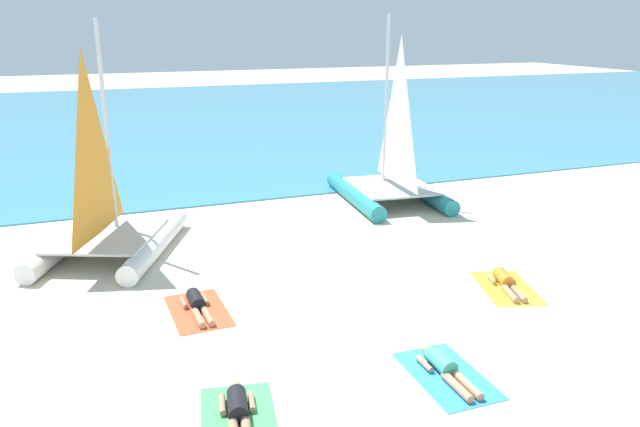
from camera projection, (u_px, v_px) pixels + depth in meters
ground_plane at (261, 204)px, 20.18m from camera, size 120.00×120.00×0.00m
ocean_water at (172, 118)px, 38.37m from camera, size 120.00×40.00×0.05m
sailboat_white at (107, 222)px, 15.53m from camera, size 4.34×5.17×5.76m
sailboat_teal at (391, 176)px, 20.20m from camera, size 3.29×4.78×5.91m
towel_leftmost at (239, 421)px, 9.14m from camera, size 1.42×2.06×0.01m
sunbather_leftmost at (238, 411)px, 9.17m from camera, size 0.67×1.56×0.30m
towel_center_left at (198, 311)px, 12.66m from camera, size 1.16×1.93×0.01m
sunbather_center_left at (197, 304)px, 12.68m from camera, size 0.55×1.56×0.30m
towel_center_right at (447, 375)px, 10.33m from camera, size 1.12×1.91×0.01m
sunbather_center_right at (445, 367)px, 10.35m from camera, size 0.54×1.56×0.30m
towel_rightmost at (506, 288)px, 13.75m from camera, size 1.61×2.14×0.01m
sunbather_rightmost at (506, 281)px, 13.78m from camera, size 0.83×1.54×0.30m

